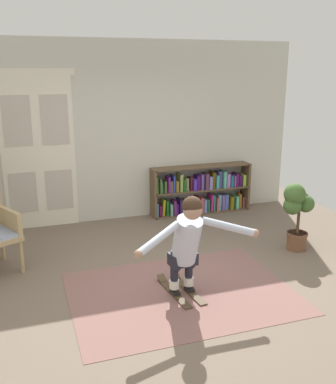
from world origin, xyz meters
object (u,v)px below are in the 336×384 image
object	(u,v)px
bookshelf	(201,192)
potted_plant	(298,209)
skis_pair	(180,290)
person_skier	(188,239)

from	to	relation	value
bookshelf	potted_plant	xyz separation A→B (m)	(0.61, -1.95, 0.21)
bookshelf	potted_plant	world-z (taller)	potted_plant
skis_pair	person_skier	world-z (taller)	person_skier
bookshelf	skis_pair	distance (m)	2.94
bookshelf	skis_pair	bearing A→B (deg)	-117.31
bookshelf	skis_pair	world-z (taller)	bookshelf
potted_plant	skis_pair	world-z (taller)	potted_plant
potted_plant	bookshelf	bearing A→B (deg)	107.29
potted_plant	person_skier	distance (m)	2.09
skis_pair	potted_plant	bearing A→B (deg)	18.18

